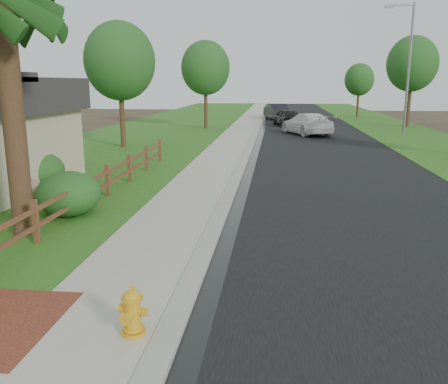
# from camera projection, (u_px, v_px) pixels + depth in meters

# --- Properties ---
(ground) EXTENTS (120.00, 120.00, 0.00)m
(ground) POSITION_uv_depth(u_px,v_px,m) (158.00, 307.00, 8.06)
(ground) COLOR #3B3120
(road) EXTENTS (8.00, 90.00, 0.02)m
(road) POSITION_uv_depth(u_px,v_px,m) (307.00, 126.00, 41.45)
(road) COLOR black
(road) RESTS_ON ground
(curb) EXTENTS (0.40, 90.00, 0.12)m
(curb) POSITION_uv_depth(u_px,v_px,m) (259.00, 125.00, 41.89)
(curb) COLOR gray
(curb) RESTS_ON ground
(wet_gutter) EXTENTS (0.50, 90.00, 0.00)m
(wet_gutter) POSITION_uv_depth(u_px,v_px,m) (263.00, 126.00, 41.86)
(wet_gutter) COLOR black
(wet_gutter) RESTS_ON road
(sidewalk) EXTENTS (2.20, 90.00, 0.10)m
(sidewalk) POSITION_uv_depth(u_px,v_px,m) (245.00, 125.00, 42.03)
(sidewalk) COLOR #A7A091
(sidewalk) RESTS_ON ground
(grass_strip) EXTENTS (1.60, 90.00, 0.06)m
(grass_strip) POSITION_uv_depth(u_px,v_px,m) (223.00, 125.00, 42.24)
(grass_strip) COLOR #214F16
(grass_strip) RESTS_ON ground
(lawn_near) EXTENTS (9.00, 90.00, 0.04)m
(lawn_near) POSITION_uv_depth(u_px,v_px,m) (166.00, 125.00, 42.80)
(lawn_near) COLOR #214F16
(lawn_near) RESTS_ON ground
(verge_far) EXTENTS (6.00, 90.00, 0.04)m
(verge_far) POSITION_uv_depth(u_px,v_px,m) (388.00, 127.00, 40.71)
(verge_far) COLOR #214F16
(verge_far) RESTS_ON ground
(brick_patch) EXTENTS (1.60, 2.40, 0.11)m
(brick_patch) POSITION_uv_depth(u_px,v_px,m) (3.00, 327.00, 7.31)
(brick_patch) COLOR brown
(brick_patch) RESTS_ON ground
(ranch_fence) EXTENTS (0.12, 16.92, 1.10)m
(ranch_fence) POSITION_uv_depth(u_px,v_px,m) (94.00, 187.00, 14.50)
(ranch_fence) COLOR #4E291A
(ranch_fence) RESTS_ON ground
(palm_tree) EXTENTS (3.60, 3.60, 6.60)m
(palm_tree) POSITION_uv_depth(u_px,v_px,m) (2.00, 1.00, 10.66)
(palm_tree) COLOR #322514
(palm_tree) RESTS_ON ground
(fire_hydrant) EXTENTS (0.51, 0.41, 0.77)m
(fire_hydrant) POSITION_uv_depth(u_px,v_px,m) (132.00, 313.00, 6.93)
(fire_hydrant) COLOR gold
(fire_hydrant) RESTS_ON sidewalk
(white_suv) EXTENTS (4.07, 5.78, 1.55)m
(white_suv) POSITION_uv_depth(u_px,v_px,m) (307.00, 124.00, 34.56)
(white_suv) COLOR white
(white_suv) RESTS_ON road
(dark_car_mid) EXTENTS (2.72, 4.71, 1.51)m
(dark_car_mid) POSITION_uv_depth(u_px,v_px,m) (287.00, 117.00, 41.49)
(dark_car_mid) COLOR black
(dark_car_mid) RESTS_ON road
(dark_car_far) EXTENTS (3.09, 5.16, 1.61)m
(dark_car_far) POSITION_uv_depth(u_px,v_px,m) (278.00, 112.00, 48.17)
(dark_car_far) COLOR black
(dark_car_far) RESTS_ON road
(streetlight) EXTENTS (2.12, 0.41, 9.15)m
(streetlight) POSITION_uv_depth(u_px,v_px,m) (407.00, 61.00, 33.49)
(streetlight) COLOR slate
(streetlight) RESTS_ON ground
(boulder) EXTENTS (1.36, 1.21, 0.74)m
(boulder) POSITION_uv_depth(u_px,v_px,m) (26.00, 190.00, 15.16)
(boulder) COLOR brown
(boulder) RESTS_ON ground
(shrub_b) EXTENTS (2.14, 2.14, 1.37)m
(shrub_b) POSITION_uv_depth(u_px,v_px,m) (36.00, 171.00, 16.77)
(shrub_b) COLOR #1A491A
(shrub_b) RESTS_ON ground
(shrub_c) EXTENTS (2.30, 2.30, 1.30)m
(shrub_c) POSITION_uv_depth(u_px,v_px,m) (68.00, 194.00, 13.43)
(shrub_c) COLOR #1A491A
(shrub_c) RESTS_ON ground
(tree_near_left) EXTENTS (4.02, 4.02, 7.13)m
(tree_near_left) POSITION_uv_depth(u_px,v_px,m) (120.00, 61.00, 26.78)
(tree_near_left) COLOR #322514
(tree_near_left) RESTS_ON ground
(tree_mid_left) EXTENTS (3.95, 3.95, 7.06)m
(tree_mid_left) POSITION_uv_depth(u_px,v_px,m) (205.00, 68.00, 38.21)
(tree_mid_left) COLOR #322514
(tree_mid_left) RESTS_ON ground
(tree_mid_right) EXTENTS (4.16, 4.16, 7.54)m
(tree_mid_right) POSITION_uv_depth(u_px,v_px,m) (412.00, 64.00, 39.27)
(tree_mid_right) COLOR #322514
(tree_mid_right) RESTS_ON ground
(tree_far_right) EXTENTS (3.12, 3.12, 5.75)m
(tree_far_right) POSITION_uv_depth(u_px,v_px,m) (359.00, 80.00, 50.69)
(tree_far_right) COLOR #322514
(tree_far_right) RESTS_ON ground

